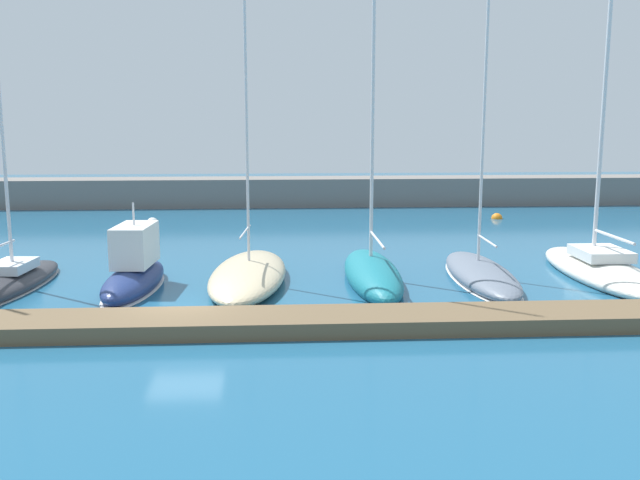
{
  "coord_description": "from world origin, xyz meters",
  "views": [
    {
      "loc": [
        3.21,
        -23.14,
        6.65
      ],
      "look_at": [
        4.89,
        4.79,
        1.71
      ],
      "focal_mm": 39.44,
      "sensor_mm": 36.0,
      "label": 1
    }
  ],
  "objects_px": {
    "sailboat_sand_fifth": "(248,274)",
    "sailboat_teal_sixth": "(372,273)",
    "sailboat_slate_seventh": "(481,273)",
    "mooring_buoy_orange": "(497,219)",
    "motorboat_navy_fourth": "(134,271)",
    "sailboat_charcoal_third": "(10,280)",
    "sailboat_ivory_eighth": "(600,267)",
    "mooring_buoy_white": "(153,223)"
  },
  "relations": [
    {
      "from": "sailboat_ivory_eighth",
      "to": "mooring_buoy_orange",
      "type": "height_order",
      "value": "sailboat_ivory_eighth"
    },
    {
      "from": "sailboat_teal_sixth",
      "to": "motorboat_navy_fourth",
      "type": "bearing_deg",
      "value": 94.46
    },
    {
      "from": "mooring_buoy_orange",
      "to": "sailboat_ivory_eighth",
      "type": "bearing_deg",
      "value": -93.12
    },
    {
      "from": "sailboat_charcoal_third",
      "to": "motorboat_navy_fourth",
      "type": "xyz_separation_m",
      "value": [
        4.91,
        -0.37,
        0.41
      ]
    },
    {
      "from": "sailboat_ivory_eighth",
      "to": "mooring_buoy_white",
      "type": "distance_m",
      "value": 26.89
    },
    {
      "from": "sailboat_slate_seventh",
      "to": "sailboat_teal_sixth",
      "type": "bearing_deg",
      "value": 90.76
    },
    {
      "from": "motorboat_navy_fourth",
      "to": "mooring_buoy_white",
      "type": "xyz_separation_m",
      "value": [
        -2.3,
        17.22,
        -0.72
      ]
    },
    {
      "from": "sailboat_slate_seventh",
      "to": "mooring_buoy_orange",
      "type": "xyz_separation_m",
      "value": [
        6.09,
        17.27,
        -0.28
      ]
    },
    {
      "from": "sailboat_charcoal_third",
      "to": "sailboat_ivory_eighth",
      "type": "xyz_separation_m",
      "value": [
        23.99,
        0.55,
        0.1
      ]
    },
    {
      "from": "sailboat_teal_sixth",
      "to": "sailboat_ivory_eighth",
      "type": "height_order",
      "value": "sailboat_ivory_eighth"
    },
    {
      "from": "sailboat_slate_seventh",
      "to": "mooring_buoy_white",
      "type": "bearing_deg",
      "value": 45.94
    },
    {
      "from": "sailboat_teal_sixth",
      "to": "sailboat_ivory_eighth",
      "type": "xyz_separation_m",
      "value": [
        9.65,
        0.22,
        0.06
      ]
    },
    {
      "from": "sailboat_charcoal_third",
      "to": "mooring_buoy_orange",
      "type": "distance_m",
      "value": 30.47
    },
    {
      "from": "sailboat_sand_fifth",
      "to": "mooring_buoy_white",
      "type": "xyz_separation_m",
      "value": [
        -6.7,
        16.67,
        -0.42
      ]
    },
    {
      "from": "motorboat_navy_fourth",
      "to": "sailboat_slate_seventh",
      "type": "bearing_deg",
      "value": -83.66
    },
    {
      "from": "sailboat_ivory_eighth",
      "to": "mooring_buoy_white",
      "type": "xyz_separation_m",
      "value": [
        -21.39,
        16.3,
        -0.42
      ]
    },
    {
      "from": "sailboat_charcoal_third",
      "to": "sailboat_sand_fifth",
      "type": "xyz_separation_m",
      "value": [
        9.3,
        0.18,
        0.11
      ]
    },
    {
      "from": "motorboat_navy_fourth",
      "to": "sailboat_sand_fifth",
      "type": "relative_size",
      "value": 0.33
    },
    {
      "from": "sailboat_slate_seventh",
      "to": "sailboat_ivory_eighth",
      "type": "xyz_separation_m",
      "value": [
        5.16,
        0.29,
        0.13
      ]
    },
    {
      "from": "sailboat_charcoal_third",
      "to": "mooring_buoy_white",
      "type": "bearing_deg",
      "value": -4.08
    },
    {
      "from": "sailboat_sand_fifth",
      "to": "sailboat_teal_sixth",
      "type": "relative_size",
      "value": 1.27
    },
    {
      "from": "sailboat_teal_sixth",
      "to": "sailboat_charcoal_third",
      "type": "bearing_deg",
      "value": 91.52
    },
    {
      "from": "mooring_buoy_orange",
      "to": "sailboat_sand_fifth",
      "type": "bearing_deg",
      "value": -131.97
    },
    {
      "from": "sailboat_teal_sixth",
      "to": "sailboat_ivory_eighth",
      "type": "relative_size",
      "value": 0.87
    },
    {
      "from": "sailboat_charcoal_third",
      "to": "mooring_buoy_white",
      "type": "height_order",
      "value": "sailboat_charcoal_third"
    },
    {
      "from": "sailboat_teal_sixth",
      "to": "mooring_buoy_orange",
      "type": "height_order",
      "value": "sailboat_teal_sixth"
    },
    {
      "from": "sailboat_sand_fifth",
      "to": "sailboat_slate_seventh",
      "type": "xyz_separation_m",
      "value": [
        9.52,
        0.08,
        -0.14
      ]
    },
    {
      "from": "motorboat_navy_fourth",
      "to": "mooring_buoy_white",
      "type": "bearing_deg",
      "value": 11.33
    },
    {
      "from": "sailboat_slate_seventh",
      "to": "sailboat_sand_fifth",
      "type": "bearing_deg",
      "value": 92.08
    },
    {
      "from": "sailboat_charcoal_third",
      "to": "sailboat_slate_seventh",
      "type": "relative_size",
      "value": 1.04
    },
    {
      "from": "sailboat_teal_sixth",
      "to": "mooring_buoy_orange",
      "type": "xyz_separation_m",
      "value": [
        10.58,
        17.21,
        -0.36
      ]
    },
    {
      "from": "sailboat_charcoal_third",
      "to": "motorboat_navy_fourth",
      "type": "bearing_deg",
      "value": -89.66
    },
    {
      "from": "sailboat_teal_sixth",
      "to": "sailboat_slate_seventh",
      "type": "bearing_deg",
      "value": -90.6
    },
    {
      "from": "sailboat_ivory_eighth",
      "to": "mooring_buoy_orange",
      "type": "relative_size",
      "value": 23.78
    },
    {
      "from": "sailboat_teal_sixth",
      "to": "mooring_buoy_orange",
      "type": "bearing_deg",
      "value": -31.37
    },
    {
      "from": "sailboat_slate_seventh",
      "to": "mooring_buoy_orange",
      "type": "relative_size",
      "value": 18.66
    },
    {
      "from": "sailboat_slate_seventh",
      "to": "mooring_buoy_white",
      "type": "distance_m",
      "value": 23.2
    },
    {
      "from": "sailboat_ivory_eighth",
      "to": "mooring_buoy_white",
      "type": "height_order",
      "value": "sailboat_ivory_eighth"
    },
    {
      "from": "sailboat_slate_seventh",
      "to": "mooring_buoy_orange",
      "type": "distance_m",
      "value": 18.32
    },
    {
      "from": "sailboat_charcoal_third",
      "to": "mooring_buoy_white",
      "type": "distance_m",
      "value": 17.05
    },
    {
      "from": "motorboat_navy_fourth",
      "to": "sailboat_charcoal_third",
      "type": "bearing_deg",
      "value": 89.36
    },
    {
      "from": "motorboat_navy_fourth",
      "to": "sailboat_ivory_eighth",
      "type": "height_order",
      "value": "sailboat_ivory_eighth"
    }
  ]
}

